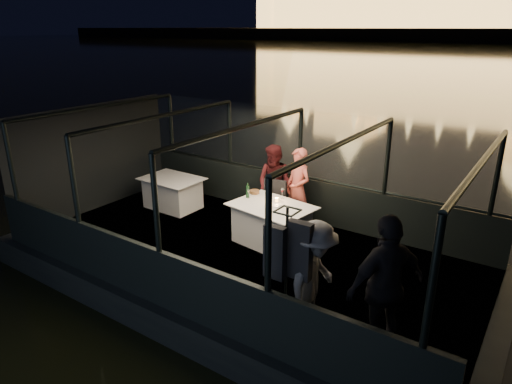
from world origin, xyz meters
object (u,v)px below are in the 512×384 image
Objects in this scene: dining_table_aft at (173,191)px; coat_stand at (286,275)px; dining_table_central at (271,225)px; passenger_dark at (385,291)px; chair_port_left at (269,209)px; person_woman_coral at (298,192)px; chair_port_right at (290,206)px; person_man_maroon at (275,187)px; passenger_stripe at (314,276)px; wine_bottle at (248,190)px.

dining_table_aft is 5.07m from coat_stand.
coat_stand is at bearing -53.87° from dining_table_central.
passenger_dark is (5.53, -2.07, 0.47)m from dining_table_aft.
dining_table_central is at bearing 126.13° from coat_stand.
chair_port_left is 0.66m from person_woman_coral.
chair_port_left is at bearing -107.53° from chair_port_right.
dining_table_aft is 2.39m from person_man_maroon.
wine_bottle is at bearing 46.59° from passenger_stripe.
passenger_stripe is (0.27, 0.25, -0.05)m from coat_stand.
chair_port_left is 0.54× the size of coat_stand.
chair_port_right is at bearing 96.44° from dining_table_central.
person_woman_coral is at bearing -102.09° from passenger_dark.
coat_stand reaches higher than dining_table_aft.
wine_bottle is (-0.23, -0.41, 0.47)m from chair_port_left.
person_woman_coral reaches higher than person_man_maroon.
dining_table_aft is 0.81× the size of person_man_maroon.
person_man_maroon reaches higher than dining_table_aft.
coat_stand reaches higher than passenger_stripe.
passenger_stripe is (1.86, -1.93, 0.47)m from dining_table_central.
chair_port_right is 0.56× the size of person_woman_coral.
coat_stand is at bearing 129.23° from passenger_stripe.
passenger_stripe is (1.96, -2.79, 0.40)m from chair_port_right.
person_man_maroon reaches higher than chair_port_left.
person_woman_coral is at bearing 53.64° from wine_bottle.
passenger_stripe is at bearing -58.75° from chair_port_left.
chair_port_right is 3.43m from passenger_stripe.
person_woman_coral is at bearing 88.65° from dining_table_central.
chair_port_left is at bearing 126.47° from dining_table_central.
chair_port_left reaches higher than chair_port_right.
person_man_maroon is 0.88m from wine_bottle.
person_woman_coral reaches higher than chair_port_left.
chair_port_left is at bearing -93.35° from passenger_dark.
person_man_maroon is at bearing -97.01° from passenger_dark.
dining_table_aft is 1.33× the size of chair_port_left.
person_woman_coral is 5.64× the size of wine_bottle.
passenger_stripe reaches higher than person_woman_coral.
wine_bottle reaches higher than dining_table_central.
coat_stand is 0.99× the size of passenger_dark.
passenger_stripe is at bearing -51.40° from person_man_maroon.
person_woman_coral is 1.03× the size of passenger_stripe.
wine_bottle is at bearing -86.33° from passenger_dark.
coat_stand is 1.14× the size of passenger_stripe.
passenger_stripe is (2.23, -2.43, 0.40)m from chair_port_left.
wine_bottle is (-0.60, 0.09, 0.53)m from dining_table_central.
chair_port_left is at bearing 126.19° from coat_stand.
person_woman_coral reaches higher than dining_table_aft.
dining_table_aft is at bearing 150.53° from coat_stand.
chair_port_right is (-0.10, 0.86, 0.06)m from dining_table_central.
chair_port_left is (2.43, 0.20, 0.06)m from dining_table_aft.
coat_stand is at bearing -37.22° from passenger_dark.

